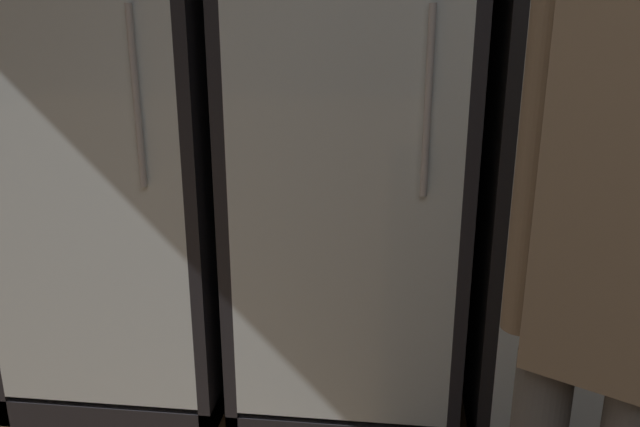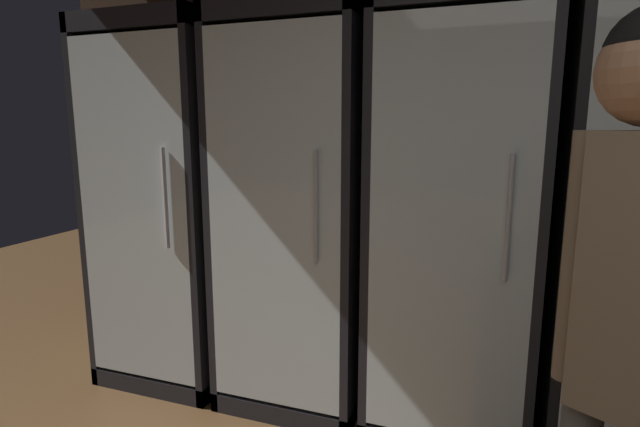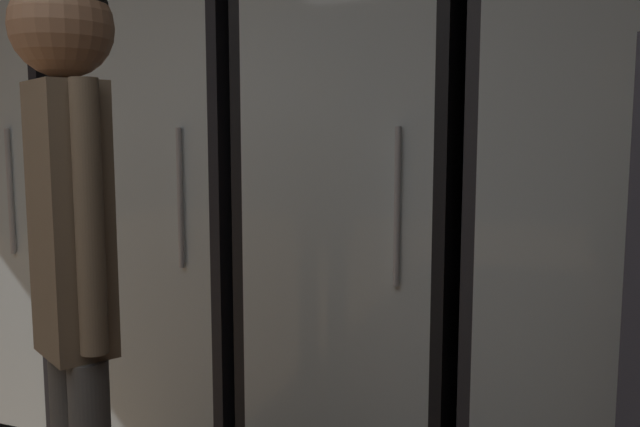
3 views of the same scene
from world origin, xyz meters
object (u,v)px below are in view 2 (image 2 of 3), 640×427
at_px(cooler_far_left, 176,209).
at_px(cooler_left, 301,217).
at_px(shopper_near, 631,286).
at_px(cooler_center, 455,227).

height_order(cooler_far_left, cooler_left, same).
xyz_separation_m(cooler_left, shopper_near, (1.24, -1.18, 0.13)).
distance_m(cooler_far_left, cooler_center, 1.58).
bearing_deg(cooler_center, cooler_far_left, -179.99).
bearing_deg(cooler_left, cooler_center, -0.01).
height_order(cooler_far_left, cooler_center, same).
relative_size(cooler_far_left, cooler_left, 1.00).
xyz_separation_m(cooler_left, cooler_center, (0.79, -0.00, -0.00)).
distance_m(cooler_left, shopper_near, 1.72).
relative_size(cooler_center, shopper_near, 1.19).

